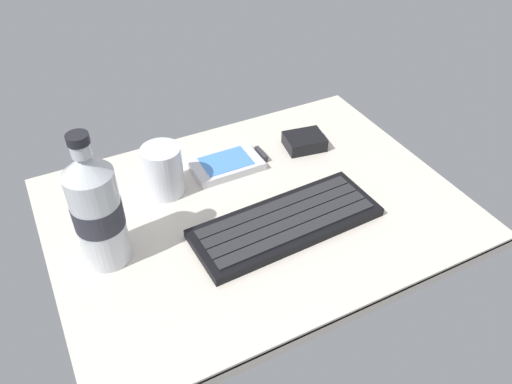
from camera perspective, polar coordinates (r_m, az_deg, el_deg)
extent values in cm
cube|color=beige|center=(81.35, 0.00, -2.16)|extent=(64.00, 48.00, 2.00)
cube|color=beige|center=(67.09, 9.40, -13.25)|extent=(64.00, 1.20, 0.80)
cube|color=black|center=(77.01, 3.42, -3.48)|extent=(29.42, 12.16, 1.40)
cube|color=#28282B|center=(78.47, 2.16, -1.59)|extent=(26.74, 3.08, 0.30)
cube|color=#28282B|center=(77.10, 3.01, -2.53)|extent=(26.74, 3.08, 0.30)
cube|color=#28282B|center=(75.76, 3.88, -3.51)|extent=(26.74, 3.08, 0.30)
cube|color=#28282B|center=(74.47, 4.79, -4.52)|extent=(26.74, 3.08, 0.30)
cube|color=silver|center=(88.49, -3.11, 3.21)|extent=(12.02, 7.63, 1.40)
cube|color=#4C8CEA|center=(88.05, -3.13, 3.60)|extent=(8.41, 5.95, 0.10)
cube|color=#333338|center=(90.71, 0.58, 4.31)|extent=(0.81, 3.80, 1.12)
cylinder|color=silver|center=(82.31, -10.43, 2.39)|extent=(6.40, 6.40, 8.50)
cylinder|color=brown|center=(82.91, -10.36, 1.85)|extent=(5.50, 5.50, 6.12)
cylinder|color=silver|center=(71.14, -17.36, -2.63)|extent=(6.60, 6.60, 15.00)
cone|color=silver|center=(65.73, -18.85, 3.10)|extent=(6.60, 6.60, 2.80)
cylinder|color=silver|center=(64.45, -19.28, 4.73)|extent=(2.51, 2.51, 1.80)
cylinder|color=black|center=(63.65, -19.57, 5.83)|extent=(2.77, 2.77, 1.20)
cylinder|color=#2D2D38|center=(70.66, -17.48, -2.18)|extent=(6.73, 6.73, 3.80)
cube|color=black|center=(93.50, 5.49, 5.70)|extent=(7.83, 6.68, 2.40)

